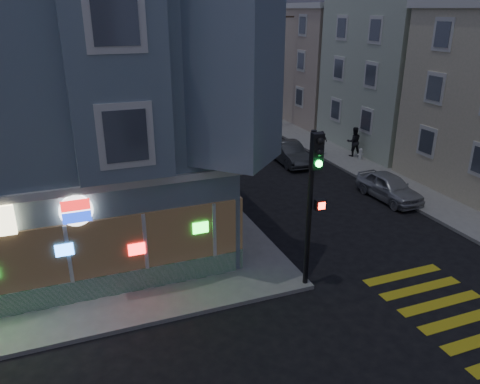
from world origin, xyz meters
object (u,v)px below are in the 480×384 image
parked_car_d (228,115)px  traffic_signal (314,185)px  pedestrian_a (354,142)px  parked_car_b (289,153)px  parked_car_a (389,187)px  fire_hydrant (360,153)px  street_tree_far (223,61)px  parked_car_c (250,131)px  street_tree_near (252,70)px  utility_pole (279,68)px  pedestrian_b (322,143)px

parked_car_d → traffic_signal: bearing=-108.5°
pedestrian_a → parked_car_d: pedestrian_a is taller
parked_car_b → parked_car_d: (0.21, 12.13, -0.00)m
parked_car_b → traffic_signal: (-5.78, -12.97, 3.17)m
parked_car_a → fire_hydrant: size_ratio=5.40×
street_tree_far → parked_car_c: 17.15m
street_tree_near → traffic_signal: (-9.38, -27.84, -0.09)m
parked_car_b → fire_hydrant: size_ratio=5.64×
utility_pole → pedestrian_b: 9.13m
parked_car_c → traffic_signal: (-5.78, -19.41, 3.26)m
utility_pole → pedestrian_a: bearing=-83.9°
street_tree_near → street_tree_far: (0.00, 8.00, 0.00)m
street_tree_far → parked_car_b: (-3.60, -22.87, -3.26)m
street_tree_far → pedestrian_a: bearing=-88.0°
parked_car_d → fire_hydrant: size_ratio=6.66×
street_tree_near → traffic_signal: 29.38m
parked_car_d → pedestrian_a: bearing=-76.7°
parked_car_a → parked_car_b: (-2.05, 7.19, 0.01)m
street_tree_near → fire_hydrant: bearing=-87.2°
street_tree_far → parked_car_d: (-3.39, -10.74, -3.26)m
utility_pole → parked_car_c: (-3.40, -2.43, -4.20)m
street_tree_near → parked_car_a: street_tree_near is taller
parked_car_a → parked_car_c: 13.78m
parked_car_b → parked_car_d: parked_car_b is taller
parked_car_a → pedestrian_b: bearing=83.0°
utility_pole → traffic_signal: utility_pole is taller
pedestrian_a → traffic_signal: 16.34m
parked_car_d → traffic_signal: size_ratio=0.89×
utility_pole → parked_car_b: (-3.40, -8.87, -4.12)m
pedestrian_b → parked_car_c: bearing=-83.7°
pedestrian_a → parked_car_a: 7.12m
parked_car_d → traffic_signal: 26.00m
parked_car_c → fire_hydrant: (4.40, -7.74, -0.06)m
parked_car_b → parked_car_c: (0.00, 6.44, -0.09)m
parked_car_b → parked_car_c: parked_car_b is taller
utility_pole → pedestrian_b: utility_pole is taller
street_tree_far → parked_car_b: street_tree_far is taller
pedestrian_b → utility_pole: bearing=-113.4°
utility_pole → traffic_signal: 23.71m
fire_hydrant → pedestrian_a: bearing=90.0°
street_tree_far → fire_hydrant: bearing=-88.1°
street_tree_far → pedestrian_b: street_tree_far is taller
street_tree_near → parked_car_a: 22.36m
utility_pole → parked_car_d: 6.15m
traffic_signal → parked_car_d: bearing=82.5°
parked_car_c → traffic_signal: bearing=-107.0°
street_tree_near → parked_car_c: size_ratio=1.30×
pedestrian_b → parked_car_a: 7.85m
utility_pole → street_tree_far: size_ratio=1.70×
pedestrian_a → parked_car_a: size_ratio=0.48×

